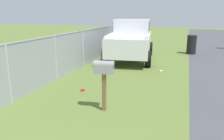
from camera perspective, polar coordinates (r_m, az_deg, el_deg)
mailbox at (r=5.65m, az=-2.02°, el=-0.26°), size 0.28×0.52×1.30m
pickup_truck at (r=12.31m, az=4.81°, el=7.84°), size 5.02×2.71×2.09m
trash_bin at (r=14.65m, az=19.22°, el=6.02°), size 0.58×0.58×1.13m
fence_section at (r=10.64m, az=-7.21°, el=5.72°), size 14.27×0.07×1.68m
litter_can_midfield_b at (r=7.41m, az=-7.33°, el=-4.97°), size 0.14×0.12×0.07m
litter_bottle_far_scatter at (r=9.91m, az=12.08°, el=-0.25°), size 0.23×0.17×0.07m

